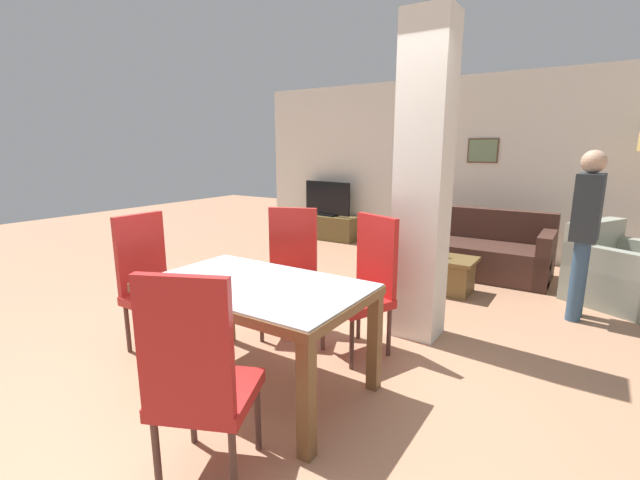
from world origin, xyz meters
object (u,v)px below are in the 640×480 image
(dining_chair_far_left, at_px, (290,269))
(bottle, at_px, (441,249))
(dining_chair_head_left, at_px, (152,279))
(dining_chair_far_right, at_px, (365,282))
(dining_table, at_px, (256,306))
(sofa, at_px, (466,250))
(tv_screen, at_px, (327,199))
(tv_stand, at_px, (327,227))
(armchair, at_px, (618,276))
(standing_person, at_px, (586,225))
(dining_chair_near_right, at_px, (198,377))
(coffee_table, at_px, (446,274))

(dining_chair_far_left, distance_m, bottle, 1.98)
(dining_chair_head_left, bearing_deg, dining_chair_far_right, 120.67)
(dining_table, height_order, sofa, sofa)
(tv_screen, bearing_deg, tv_stand, 7.13)
(armchair, distance_m, tv_stand, 4.52)
(armchair, relative_size, tv_stand, 1.03)
(standing_person, bearing_deg, sofa, 54.61)
(dining_table, xyz_separation_m, sofa, (0.45, 3.73, -0.31))
(sofa, relative_size, bottle, 8.74)
(tv_stand, xyz_separation_m, tv_screen, (0.00, 0.00, 0.52))
(dining_chair_far_left, bearing_deg, dining_chair_near_right, 90.57)
(dining_chair_far_right, height_order, standing_person, standing_person)
(dining_chair_near_right, xyz_separation_m, tv_stand, (-2.60, 5.32, -0.37))
(dining_chair_far_right, xyz_separation_m, tv_screen, (-2.60, 3.59, 0.15))
(sofa, xyz_separation_m, bottle, (-0.02, -1.03, 0.22))
(sofa, height_order, tv_stand, sofa)
(standing_person, bearing_deg, armchair, -21.92)
(dining_chair_near_right, height_order, sofa, dining_chair_near_right)
(tv_screen, bearing_deg, dining_table, 123.60)
(dining_chair_head_left, height_order, standing_person, standing_person)
(dining_chair_near_right, xyz_separation_m, armchair, (1.78, 4.21, -0.29))
(tv_stand, bearing_deg, dining_chair_far_right, -54.05)
(armchair, bearing_deg, dining_chair_near_right, 4.37)
(dining_chair_head_left, distance_m, armchair, 4.72)
(dining_chair_far_left, height_order, standing_person, standing_person)
(dining_chair_near_right, distance_m, sofa, 4.57)
(dining_table, height_order, tv_stand, dining_table)
(dining_table, distance_m, armchair, 4.01)
(dining_chair_far_left, bearing_deg, tv_stand, -85.55)
(dining_table, distance_m, dining_chair_near_right, 0.92)
(dining_chair_head_left, xyz_separation_m, tv_screen, (-1.10, 4.48, 0.15))
(dining_chair_head_left, distance_m, standing_person, 3.96)
(dining_table, xyz_separation_m, bottle, (0.43, 2.69, -0.09))
(coffee_table, bearing_deg, armchair, 21.50)
(dining_chair_near_right, xyz_separation_m, coffee_table, (0.11, 3.55, -0.37))
(dining_chair_far_right, xyz_separation_m, standing_person, (1.43, 1.74, 0.35))
(dining_table, distance_m, tv_stand, 5.02)
(dining_chair_far_right, xyz_separation_m, tv_stand, (-2.60, 3.59, -0.37))
(coffee_table, relative_size, bottle, 2.73)
(dining_chair_far_left, relative_size, standing_person, 0.69)
(coffee_table, relative_size, tv_stand, 0.57)
(armchair, distance_m, bottle, 1.86)
(sofa, bearing_deg, dining_chair_head_left, 66.99)
(dining_chair_far_right, bearing_deg, bottle, -69.28)
(dining_chair_far_right, distance_m, tv_screen, 4.43)
(tv_screen, bearing_deg, armchair, 172.94)
(dining_chair_far_left, xyz_separation_m, bottle, (0.80, 1.81, -0.08))
(standing_person, bearing_deg, dining_chair_near_right, 161.34)
(dining_chair_far_left, height_order, bottle, dining_chair_far_left)
(dining_chair_head_left, xyz_separation_m, sofa, (1.58, 3.73, -0.30))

